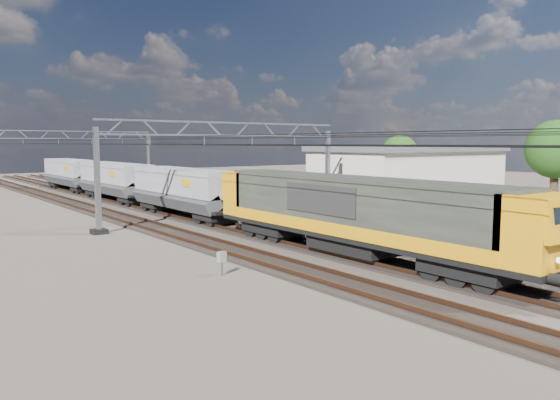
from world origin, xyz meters
TOP-DOWN VIEW (x-y plane):
  - ground at (0.00, 0.00)m, footprint 160.00×160.00m
  - track_outer_west at (-6.00, 0.00)m, footprint 2.60×140.00m
  - track_loco at (-2.00, 0.00)m, footprint 2.60×140.00m
  - track_inner_east at (2.00, 0.00)m, footprint 2.60×140.00m
  - track_outer_east at (6.00, 0.00)m, footprint 2.60×140.00m
  - catenary_gantry_mid at (0.00, 4.00)m, footprint 19.90×0.90m
  - catenary_gantry_far at (0.00, 40.00)m, footprint 19.90×0.90m
  - overhead_wires at (0.00, 8.00)m, footprint 12.03×140.00m
  - locomotive at (-2.00, -10.63)m, footprint 2.76×21.10m
  - hopper_wagon_lead at (-2.00, 7.07)m, footprint 3.38×13.00m
  - hopper_wagon_mid at (-2.00, 21.27)m, footprint 3.38×13.00m
  - hopper_wagon_third at (-2.00, 35.47)m, footprint 3.38×13.00m
  - trackside_cabinet at (-8.97, -9.82)m, footprint 0.40×0.33m
  - industrial_shed at (22.00, 6.00)m, footprint 18.60×10.60m
  - tree_near at (27.32, -6.21)m, footprint 5.55×5.15m
  - tree_far at (30.32, 13.79)m, footprint 4.94×4.54m

SIDE VIEW (x-z plane):
  - ground at x=0.00m, z-range 0.00..0.00m
  - track_outer_west at x=-6.00m, z-range -0.08..0.22m
  - track_loco at x=-2.00m, z-range -0.08..0.22m
  - track_inner_east at x=2.00m, z-range -0.08..0.22m
  - track_outer_east at x=6.00m, z-range -0.08..0.22m
  - trackside_cabinet at x=-8.97m, z-range 0.26..1.30m
  - hopper_wagon_lead at x=-2.00m, z-range 0.60..3.86m
  - hopper_wagon_mid at x=-2.00m, z-range 0.60..3.86m
  - hopper_wagon_third at x=-2.00m, z-range 0.60..3.86m
  - locomotive at x=-2.00m, z-range 0.52..4.14m
  - industrial_shed at x=22.00m, z-range 0.03..5.43m
  - catenary_gantry_mid at x=0.00m, z-range 0.35..7.46m
  - catenary_gantry_far at x=0.00m, z-range 0.35..7.46m
  - tree_far at x=30.32m, z-range 0.89..7.43m
  - tree_near at x=27.32m, z-range 1.05..8.67m
  - overhead_wires at x=0.00m, z-range 5.48..6.02m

